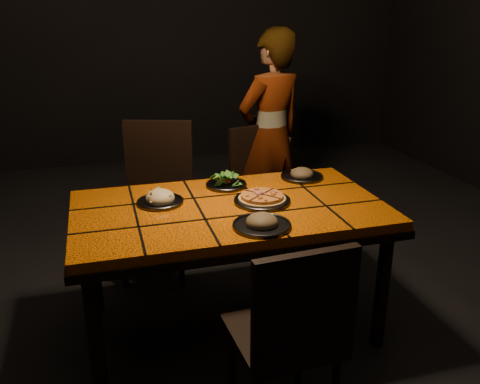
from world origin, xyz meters
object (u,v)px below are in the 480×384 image
object	(u,v)px
chair_far_left	(157,188)
diner	(271,137)
plate_pasta	(160,199)
dining_table	(229,219)
chair_near	(292,331)
chair_far_right	(260,179)
plate_pizza	(262,199)

from	to	relation	value
chair_far_left	diner	xyz separation A→B (m)	(0.91, 0.31, 0.21)
chair_far_left	diner	bearing A→B (deg)	37.20
diner	plate_pasta	xyz separation A→B (m)	(-0.97, -1.03, -0.02)
dining_table	chair_far_left	size ratio (longest dim) A/B	1.60
chair_near	chair_far_right	distance (m)	1.89
plate_pizza	dining_table	bearing A→B (deg)	177.82
dining_table	chair_near	distance (m)	0.82
plate_pizza	plate_pasta	world-z (taller)	plate_pasta
chair_far_left	chair_far_right	xyz separation A→B (m)	(0.78, 0.18, -0.07)
chair_near	diner	bearing A→B (deg)	-110.34
diner	chair_far_left	bearing A→B (deg)	-2.39
plate_pizza	chair_near	bearing A→B (deg)	-99.77
dining_table	chair_near	xyz separation A→B (m)	(0.04, -0.81, -0.15)
chair_far_right	plate_pizza	size ratio (longest dim) A/B	2.55
dining_table	chair_far_left	world-z (taller)	chair_far_left
chair_near	plate_pasta	world-z (taller)	chair_near
dining_table	chair_far_left	bearing A→B (deg)	108.23
dining_table	chair_near	world-z (taller)	chair_near
chair_far_right	diner	world-z (taller)	diner
chair_far_right	plate_pasta	size ratio (longest dim) A/B	3.67
chair_near	chair_far_right	bearing A→B (deg)	-107.88
dining_table	chair_far_right	bearing A→B (deg)	63.73
diner	plate_pasta	distance (m)	1.42
chair_near	plate_pizza	bearing A→B (deg)	-103.38
chair_far_left	chair_far_right	world-z (taller)	chair_far_left
chair_near	diner	size ratio (longest dim) A/B	0.58
chair_far_left	dining_table	bearing A→B (deg)	-53.72
dining_table	plate_pizza	world-z (taller)	plate_pizza
diner	chair_near	bearing A→B (deg)	51.72
dining_table	diner	world-z (taller)	diner
diner	dining_table	bearing A→B (deg)	39.89
chair_far_right	plate_pasta	distance (m)	1.26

